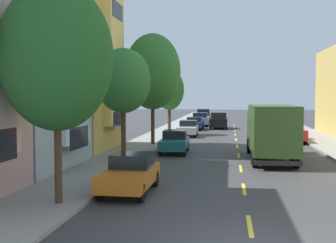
{
  "coord_description": "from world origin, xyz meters",
  "views": [
    {
      "loc": [
        -0.63,
        -10.55,
        3.81
      ],
      "look_at": [
        -5.12,
        20.81,
        1.91
      ],
      "focal_mm": 45.69,
      "sensor_mm": 36.0,
      "label": 1
    }
  ],
  "objects": [
    {
      "name": "ground_plane",
      "position": [
        0.0,
        30.0,
        0.0
      ],
      "size": [
        160.0,
        160.0,
        0.0
      ],
      "primitive_type": "plane",
      "color": "#38383A"
    },
    {
      "name": "sidewalk_left",
      "position": [
        -7.1,
        28.0,
        0.07
      ],
      "size": [
        3.2,
        120.0,
        0.14
      ],
      "primitive_type": "cube",
      "color": "gray",
      "rests_on": "ground_plane"
    },
    {
      "name": "sidewalk_right",
      "position": [
        7.1,
        28.0,
        0.07
      ],
      "size": [
        3.2,
        120.0,
        0.14
      ],
      "primitive_type": "cube",
      "color": "gray",
      "rests_on": "ground_plane"
    },
    {
      "name": "lane_centerline_dashes",
      "position": [
        0.0,
        24.5,
        0.0
      ],
      "size": [
        0.14,
        47.2,
        0.01
      ],
      "color": "yellow",
      "rests_on": "ground_plane"
    },
    {
      "name": "townhouse_third_mustard",
      "position": [
        -14.72,
        17.9,
        6.15
      ],
      "size": [
        12.86,
        7.56,
        12.7
      ],
      "color": "tan",
      "rests_on": "ground_plane"
    },
    {
      "name": "street_tree_nearest",
      "position": [
        -6.4,
        3.24,
        5.13
      ],
      "size": [
        3.82,
        3.82,
        7.52
      ],
      "color": "#47331E",
      "rests_on": "sidewalk_left"
    },
    {
      "name": "street_tree_second",
      "position": [
        -6.4,
        12.38,
        4.63
      ],
      "size": [
        3.04,
        3.04,
        6.29
      ],
      "color": "#47331E",
      "rests_on": "sidewalk_left"
    },
    {
      "name": "street_tree_third",
      "position": [
        -6.4,
        21.53,
        5.65
      ],
      "size": [
        4.25,
        4.25,
        8.4
      ],
      "color": "#47331E",
      "rests_on": "sidewalk_left"
    },
    {
      "name": "street_tree_farthest",
      "position": [
        -6.4,
        30.67,
        4.4
      ],
      "size": [
        2.86,
        2.86,
        6.26
      ],
      "color": "#47331E",
      "rests_on": "sidewalk_left"
    },
    {
      "name": "delivery_box_truck",
      "position": [
        1.8,
        15.01,
        1.88
      ],
      "size": [
        2.46,
        7.95,
        3.27
      ],
      "color": "#2D471E",
      "rests_on": "ground_plane"
    },
    {
      "name": "parked_sedan_champagne",
      "position": [
        4.27,
        31.59,
        0.75
      ],
      "size": [
        1.87,
        4.53,
        1.43
      ],
      "color": "tan",
      "rests_on": "ground_plane"
    },
    {
      "name": "parked_pickup_red",
      "position": [
        4.4,
        26.05,
        0.83
      ],
      "size": [
        2.0,
        5.3,
        1.73
      ],
      "color": "#AD1E1E",
      "rests_on": "ground_plane"
    },
    {
      "name": "parked_suv_white",
      "position": [
        4.36,
        54.8,
        0.99
      ],
      "size": [
        2.04,
        4.83,
        1.93
      ],
      "color": "silver",
      "rests_on": "ground_plane"
    },
    {
      "name": "parked_hatchback_teal",
      "position": [
        -4.23,
        17.66,
        0.76
      ],
      "size": [
        1.83,
        4.04,
        1.5
      ],
      "color": "#195B60",
      "rests_on": "ground_plane"
    },
    {
      "name": "parked_sedan_navy",
      "position": [
        -4.46,
        37.61,
        0.75
      ],
      "size": [
        1.93,
        4.55,
        1.43
      ],
      "color": "navy",
      "rests_on": "ground_plane"
    },
    {
      "name": "parked_pickup_sky",
      "position": [
        -4.21,
        43.77,
        0.83
      ],
      "size": [
        2.1,
        5.34,
        1.73
      ],
      "color": "#7A9EC6",
      "rests_on": "ground_plane"
    },
    {
      "name": "parked_hatchback_orange",
      "position": [
        -4.48,
        5.78,
        0.76
      ],
      "size": [
        1.79,
        4.02,
        1.5
      ],
      "color": "orange",
      "rests_on": "ground_plane"
    },
    {
      "name": "parked_suv_burgundy",
      "position": [
        -4.31,
        51.91,
        0.99
      ],
      "size": [
        2.02,
        4.83,
        1.93
      ],
      "color": "maroon",
      "rests_on": "ground_plane"
    },
    {
      "name": "parked_hatchback_silver",
      "position": [
        -4.46,
        29.54,
        0.76
      ],
      "size": [
        1.8,
        4.03,
        1.5
      ],
      "color": "#B2B5BA",
      "rests_on": "ground_plane"
    },
    {
      "name": "moving_black_sedan",
      "position": [
        -1.8,
        39.74,
        0.99
      ],
      "size": [
        1.95,
        4.8,
        1.93
      ],
      "color": "black",
      "rests_on": "ground_plane"
    }
  ]
}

